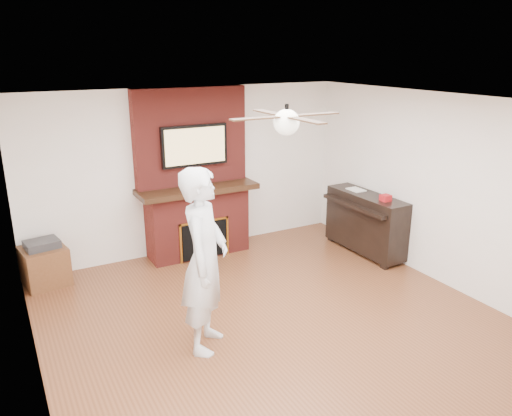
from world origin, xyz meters
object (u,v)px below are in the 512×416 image
fireplace (195,190)px  side_table (45,264)px  person (205,261)px  piano (365,222)px

fireplace → side_table: (-2.20, -0.07, -0.71)m
fireplace → person: 2.59m
person → piano: (3.15, 1.21, -0.47)m
piano → person: bearing=-160.4°
side_table → piano: 4.63m
person → fireplace: bearing=17.1°
side_table → piano: piano is taller
person → side_table: person is taller
fireplace → piano: bearing=-28.5°
fireplace → person: size_ratio=1.29×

